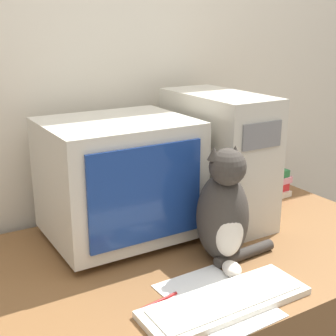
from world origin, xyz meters
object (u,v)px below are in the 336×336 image
object	(u,v)px
keyboard	(226,302)
cat	(224,213)
crt_monitor	(119,179)
computer_tower	(217,158)
pen	(156,303)
book_stack	(264,180)

from	to	relation	value
keyboard	cat	size ratio (longest dim) A/B	1.25
crt_monitor	computer_tower	distance (m)	0.37
cat	pen	size ratio (longest dim) A/B	2.68
cat	pen	xyz separation A→B (m)	(-0.28, -0.10, -0.15)
pen	cat	bearing A→B (deg)	19.33
book_stack	crt_monitor	bearing A→B (deg)	-173.58
cat	book_stack	world-z (taller)	cat
computer_tower	crt_monitor	bearing A→B (deg)	175.79
book_stack	keyboard	bearing A→B (deg)	-138.24
computer_tower	pen	distance (m)	0.63
keyboard	computer_tower	bearing A→B (deg)	55.96
crt_monitor	keyboard	size ratio (longest dim) A/B	1.01
crt_monitor	book_stack	world-z (taller)	crt_monitor
pen	book_stack	bearing A→B (deg)	31.24
pen	keyboard	bearing A→B (deg)	-33.10
book_stack	cat	bearing A→B (deg)	-143.03
crt_monitor	pen	bearing A→B (deg)	-102.75
keyboard	pen	xyz separation A→B (m)	(-0.14, 0.09, -0.01)
cat	book_stack	xyz separation A→B (m)	(0.50, 0.37, -0.10)
book_stack	pen	size ratio (longest dim) A/B	1.47
crt_monitor	cat	world-z (taller)	crt_monitor
cat	book_stack	size ratio (longest dim) A/B	1.82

